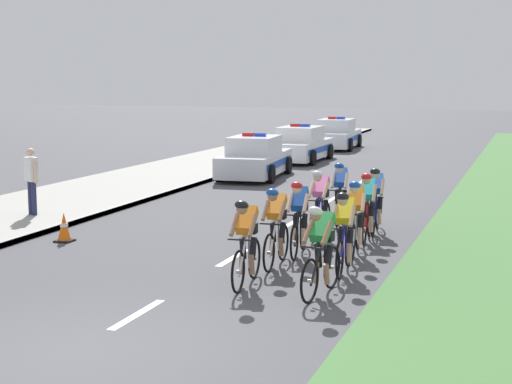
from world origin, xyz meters
The scene contains 19 objects.
ground_plane centered at (0.00, 0.00, 0.00)m, with size 160.00×160.00×0.00m, color #4C4C51.
sidewalk_slab centered at (-7.00, 14.00, 0.06)m, with size 4.28×60.00×0.12m, color #A3A099.
kerb_edge centered at (-4.94, 14.00, 0.07)m, with size 0.16×60.00×0.13m, color #9E9E99.
lane_markings_centre centered at (0.00, 7.92, 0.00)m, with size 0.14×21.60×0.01m.
cyclist_lead centered at (0.98, 4.01, 0.79)m, with size 0.44×1.72×1.56m.
cyclist_second centered at (2.34, 3.83, 0.79)m, with size 0.45×1.72×1.56m.
cyclist_third centered at (1.02, 5.51, 0.79)m, with size 0.43×1.72×1.56m.
cyclist_fourth centered at (2.34, 5.47, 0.79)m, with size 0.44×1.72×1.56m.
cyclist_fifth centered at (1.16, 6.56, 0.79)m, with size 0.45×1.72×1.56m.
cyclist_sixth centered at (2.21, 7.02, 0.79)m, with size 0.45×1.72×1.56m.
cyclist_seventh centered at (1.09, 8.45, 0.79)m, with size 0.42×1.72×1.56m.
cyclist_eighth centered at (2.17, 8.38, 0.79)m, with size 0.45×1.72×1.56m.
cyclist_ninth centered at (1.14, 10.14, 0.79)m, with size 0.45×1.72×1.56m.
cyclist_tenth centered at (2.16, 9.34, 0.79)m, with size 0.45×1.72×1.56m.
police_car_nearest centered at (-3.81, 17.85, 0.68)m, with size 2.29×4.54×1.59m.
police_car_second centered at (-3.81, 23.60, 0.68)m, with size 2.03×4.42×1.59m.
police_car_third centered at (-3.81, 29.95, 0.68)m, with size 2.18×4.49×1.59m.
traffic_cone_mid centered at (-4.01, 6.12, 0.31)m, with size 0.36×0.36×0.64m.
spectator_closest centered at (-6.28, 8.18, 1.08)m, with size 0.50×0.36×1.68m.
Camera 1 is at (5.54, -8.30, 3.55)m, focal length 55.33 mm.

